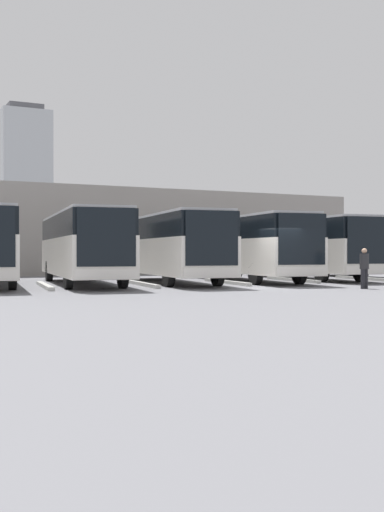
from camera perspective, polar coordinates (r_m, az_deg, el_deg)
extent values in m
plane|color=slate|center=(27.16, 6.89, -2.79)|extent=(600.00, 600.00, 0.00)
cube|color=silver|center=(38.14, 15.69, 0.02)|extent=(4.15, 12.43, 1.66)
cube|color=black|center=(38.15, 15.70, 2.03)|extent=(4.08, 12.24, 1.02)
cube|color=silver|center=(38.18, 15.70, 2.89)|extent=(3.98, 11.93, 0.12)
cylinder|color=black|center=(41.92, 14.05, -0.98)|extent=(0.44, 1.09, 1.06)
cylinder|color=black|center=(40.78, 11.44, -1.01)|extent=(0.44, 1.09, 1.06)
cube|color=#B2B2AD|center=(35.38, 15.10, -1.96)|extent=(0.99, 5.51, 0.15)
cube|color=silver|center=(35.93, 9.98, 0.01)|extent=(4.15, 12.43, 1.66)
cube|color=black|center=(35.95, 9.98, 2.15)|extent=(4.08, 12.24, 1.02)
cube|color=black|center=(30.68, 15.39, 1.37)|extent=(2.19, 0.34, 2.18)
cube|color=silver|center=(30.68, 15.39, -1.19)|extent=(2.36, 0.38, 0.40)
cube|color=silver|center=(35.97, 9.98, 3.05)|extent=(3.98, 11.93, 0.12)
cylinder|color=black|center=(33.24, 14.74, -1.31)|extent=(0.44, 1.09, 1.06)
cylinder|color=black|center=(32.10, 11.44, -1.37)|extent=(0.44, 1.09, 1.06)
cylinder|color=black|center=(39.80, 8.80, -1.04)|extent=(0.44, 1.09, 1.06)
cylinder|color=black|center=(38.85, 5.91, -1.07)|extent=(0.44, 1.09, 1.06)
cube|color=#B2B2AD|center=(33.23, 8.87, -2.09)|extent=(0.99, 5.51, 0.15)
cube|color=silver|center=(32.96, 4.75, -0.01)|extent=(4.15, 12.43, 1.66)
cube|color=black|center=(32.98, 4.75, 2.32)|extent=(4.08, 12.24, 1.02)
cube|color=black|center=(27.44, 9.75, 1.51)|extent=(2.19, 0.34, 2.18)
cube|color=silver|center=(27.44, 9.75, -1.36)|extent=(2.36, 0.38, 0.40)
cube|color=silver|center=(33.00, 4.75, 3.31)|extent=(3.98, 11.93, 0.12)
cylinder|color=black|center=(30.02, 9.51, -1.48)|extent=(0.44, 1.09, 1.06)
cylinder|color=black|center=(29.06, 5.67, -1.54)|extent=(0.44, 1.09, 1.06)
cylinder|color=black|center=(36.88, 4.03, -1.15)|extent=(0.44, 1.09, 1.06)
cylinder|color=black|center=(36.11, 0.79, -1.18)|extent=(0.44, 1.09, 1.06)
cube|color=#B2B2AD|center=(30.34, 3.07, -2.32)|extent=(0.99, 5.51, 0.15)
cube|color=silver|center=(31.06, -2.08, -0.03)|extent=(4.15, 12.43, 1.66)
cube|color=black|center=(31.08, -2.08, 2.44)|extent=(4.08, 12.24, 1.02)
cube|color=black|center=(25.24, 1.79, 1.62)|extent=(2.19, 0.34, 2.18)
cube|color=silver|center=(25.25, 1.79, -1.50)|extent=(2.36, 0.38, 0.40)
cube|color=silver|center=(31.10, -2.08, 3.49)|extent=(3.98, 11.93, 0.12)
cylinder|color=black|center=(27.82, 2.27, -1.62)|extent=(0.44, 1.09, 1.06)
cylinder|color=black|center=(27.13, -2.09, -1.67)|extent=(0.44, 1.09, 1.06)
cylinder|color=black|center=(35.01, -2.07, -1.22)|extent=(0.44, 1.09, 1.06)
cylinder|color=black|center=(34.46, -5.59, -1.25)|extent=(0.44, 1.09, 1.06)
cube|color=#B2B2AD|center=(28.58, -4.49, -2.48)|extent=(0.99, 5.51, 0.15)
cube|color=silver|center=(29.81, -9.77, -0.05)|extent=(4.15, 12.43, 1.66)
cube|color=black|center=(29.83, -9.77, 2.53)|extent=(4.08, 12.24, 1.02)
cube|color=black|center=(23.78, -7.60, 1.69)|extent=(2.19, 0.34, 2.18)
cube|color=silver|center=(23.79, -7.59, -1.61)|extent=(2.36, 0.38, 0.40)
cube|color=silver|center=(29.86, -9.77, 3.62)|extent=(3.98, 11.93, 0.12)
cylinder|color=black|center=(26.30, -6.18, -1.73)|extent=(0.44, 1.09, 1.06)
cylinder|color=black|center=(25.93, -10.94, -1.76)|extent=(0.44, 1.09, 1.06)
cylinder|color=black|center=(33.73, -8.86, -1.28)|extent=(0.44, 1.09, 1.06)
cylinder|color=black|center=(33.44, -12.59, -1.30)|extent=(0.44, 1.09, 1.06)
cube|color=#B2B2AD|center=(27.53, -12.95, -2.59)|extent=(0.99, 5.51, 0.15)
cylinder|color=black|center=(25.97, -15.67, -1.77)|extent=(0.44, 1.09, 1.06)
cylinder|color=black|center=(33.53, -16.25, -1.30)|extent=(0.44, 1.09, 1.06)
cylinder|color=black|center=(26.73, 14.95, -1.99)|extent=(0.23, 0.23, 0.80)
cylinder|color=black|center=(26.90, 15.18, -1.98)|extent=(0.23, 0.23, 0.80)
cylinder|color=#262628|center=(26.79, 15.07, -0.46)|extent=(0.46, 0.46, 0.63)
sphere|color=tan|center=(26.79, 15.07, 0.44)|extent=(0.22, 0.22, 0.22)
cube|color=gray|center=(45.94, -7.34, 2.08)|extent=(35.33, 8.12, 5.79)
cube|color=silver|center=(51.38, -9.35, 4.85)|extent=(35.33, 3.00, 0.24)
cylinder|color=slate|center=(57.03, 2.32, 1.61)|extent=(0.20, 0.20, 5.54)
cube|color=#ADB2B7|center=(244.02, -14.72, 6.16)|extent=(17.55, 17.55, 52.83)
cube|color=#4C4C51|center=(248.37, -14.73, 12.51)|extent=(12.28, 12.28, 2.40)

